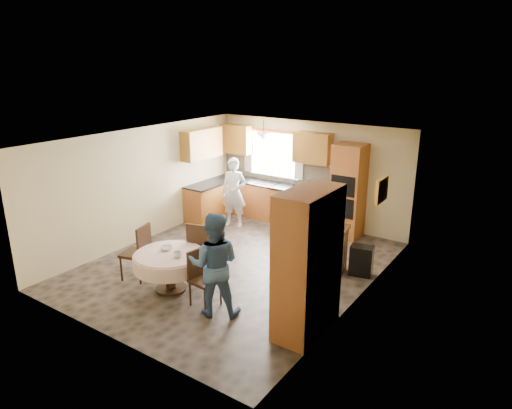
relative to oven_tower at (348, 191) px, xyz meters
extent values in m
cube|color=brown|center=(-1.15, -2.69, -1.06)|extent=(5.00, 6.00, 0.01)
cube|color=white|center=(-1.15, -2.69, 1.44)|extent=(5.00, 6.00, 0.01)
cube|color=tan|center=(-1.15, 0.31, 0.19)|extent=(5.00, 0.02, 2.50)
cube|color=tan|center=(-1.15, -5.69, 0.19)|extent=(5.00, 0.02, 2.50)
cube|color=tan|center=(-3.65, -2.69, 0.19)|extent=(0.02, 6.00, 2.50)
cube|color=tan|center=(1.35, -2.69, 0.19)|extent=(0.02, 6.00, 2.50)
cube|color=white|center=(-2.15, 0.29, 0.54)|extent=(1.40, 0.03, 1.10)
cube|color=white|center=(-2.90, 0.24, 0.59)|extent=(0.22, 0.02, 1.15)
cube|color=white|center=(-1.40, 0.24, 0.59)|extent=(0.22, 0.02, 1.15)
cube|color=#B76131|center=(-2.00, 0.01, -0.62)|extent=(3.30, 0.60, 0.88)
cube|color=black|center=(-2.00, 0.01, -0.16)|extent=(3.30, 0.64, 0.04)
cube|color=#B76131|center=(-3.35, -0.89, -0.62)|extent=(0.60, 1.20, 0.88)
cube|color=black|center=(-3.35, -0.89, -0.16)|extent=(0.64, 1.20, 0.04)
cube|color=tan|center=(-2.00, 0.30, 0.12)|extent=(3.30, 0.02, 0.55)
cube|color=#B4722D|center=(-3.20, 0.15, 0.85)|extent=(0.85, 0.33, 0.72)
cube|color=#B4722D|center=(-1.00, 0.15, 0.85)|extent=(0.90, 0.33, 0.72)
cube|color=#B4722D|center=(-3.48, -0.89, 0.85)|extent=(0.33, 1.20, 0.72)
cube|color=#B76131|center=(0.00, 0.00, 0.00)|extent=(0.66, 0.62, 2.12)
cube|color=black|center=(0.00, -0.31, 0.19)|extent=(0.56, 0.01, 0.45)
cube|color=black|center=(0.00, -0.31, -0.31)|extent=(0.56, 0.01, 0.45)
cone|color=beige|center=(-2.15, -0.19, 1.06)|extent=(0.36, 0.36, 0.18)
cube|color=#3A240F|center=(0.21, -1.95, -0.63)|extent=(1.27, 0.70, 0.86)
cube|color=black|center=(1.05, -1.70, -0.77)|extent=(0.47, 0.37, 0.57)
cube|color=#B76131|center=(1.07, -3.92, 0.03)|extent=(0.57, 1.14, 2.18)
cylinder|color=#3A240F|center=(-1.48, -4.14, -0.74)|extent=(0.18, 0.18, 0.64)
cylinder|color=#3A240F|center=(-1.48, -4.14, -1.04)|extent=(0.54, 0.54, 0.04)
cylinder|color=#F9E7CC|center=(-1.48, -4.14, -0.38)|extent=(1.17, 1.17, 0.05)
cylinder|color=#F9E7CC|center=(-1.48, -4.14, -0.51)|extent=(1.23, 1.23, 0.25)
cube|color=#3A240F|center=(-2.32, -4.17, -0.58)|extent=(0.56, 0.56, 0.05)
cube|color=#3A240F|center=(-2.12, -4.11, -0.28)|extent=(0.16, 0.43, 0.54)
cylinder|color=#3A240F|center=(-2.52, -4.36, -0.83)|extent=(0.04, 0.04, 0.46)
cylinder|color=#3A240F|center=(-2.13, -4.36, -0.83)|extent=(0.04, 0.04, 0.46)
cylinder|color=#3A240F|center=(-2.52, -3.97, -0.83)|extent=(0.04, 0.04, 0.46)
cylinder|color=#3A240F|center=(-2.13, -3.97, -0.83)|extent=(0.04, 0.04, 0.46)
cube|color=#3A240F|center=(-1.41, -3.34, -0.57)|extent=(0.56, 0.56, 0.05)
cube|color=#3A240F|center=(-1.36, -3.54, -0.28)|extent=(0.43, 0.16, 0.54)
cylinder|color=#3A240F|center=(-1.61, -3.53, -0.83)|extent=(0.04, 0.04, 0.47)
cylinder|color=#3A240F|center=(-1.22, -3.53, -0.83)|extent=(0.04, 0.04, 0.47)
cylinder|color=#3A240F|center=(-1.61, -3.14, -0.83)|extent=(0.04, 0.04, 0.47)
cylinder|color=#3A240F|center=(-1.22, -3.14, -0.83)|extent=(0.04, 0.04, 0.47)
cube|color=#3A240F|center=(-0.63, -4.20, -0.62)|extent=(0.46, 0.46, 0.05)
cube|color=#3A240F|center=(-0.81, -4.18, -0.36)|extent=(0.08, 0.39, 0.49)
cylinder|color=#3A240F|center=(-0.81, -4.38, -0.85)|extent=(0.04, 0.04, 0.42)
cylinder|color=#3A240F|center=(-0.45, -4.38, -0.85)|extent=(0.04, 0.04, 0.42)
cylinder|color=#3A240F|center=(-0.81, -4.03, -0.85)|extent=(0.04, 0.04, 0.42)
cylinder|color=#3A240F|center=(-0.45, -4.03, -0.85)|extent=(0.04, 0.04, 0.42)
cube|color=yellow|center=(1.32, -1.69, 0.63)|extent=(0.05, 0.52, 0.43)
cube|color=#A1B5BD|center=(1.29, -1.69, 0.63)|extent=(0.01, 0.43, 0.34)
imported|color=silver|center=(-0.65, -0.04, 0.00)|extent=(0.54, 0.42, 0.27)
imported|color=silver|center=(-2.52, -0.90, -0.23)|extent=(0.70, 0.57, 1.66)
imported|color=#39587D|center=(-0.35, -4.29, -0.22)|extent=(1.03, 0.96, 1.68)
imported|color=#B2B2B2|center=(-0.07, -1.95, -0.17)|extent=(0.28, 0.28, 0.05)
imported|color=silver|center=(0.49, -1.95, -0.05)|extent=(0.12, 0.12, 0.30)
imported|color=#B2B2B2|center=(-1.22, -4.19, -0.31)|extent=(0.14, 0.14, 0.10)
imported|color=#B2B2B2|center=(-1.62, -4.07, -0.33)|extent=(0.25, 0.25, 0.06)
camera|label=1|loc=(3.81, -9.25, 2.81)|focal=32.00mm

